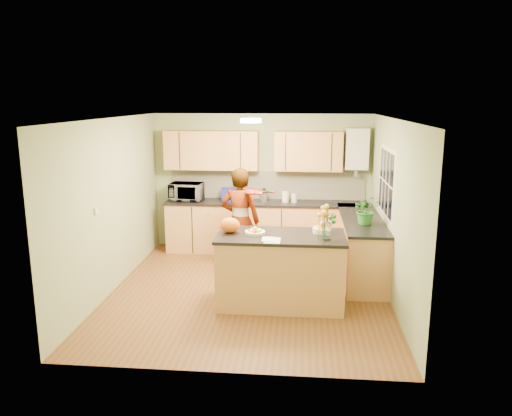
{
  "coord_description": "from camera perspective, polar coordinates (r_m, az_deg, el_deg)",
  "views": [
    {
      "loc": [
        0.74,
        -6.86,
        2.77
      ],
      "look_at": [
        0.06,
        0.5,
        1.14
      ],
      "focal_mm": 35.0,
      "sensor_mm": 36.0,
      "label": 1
    }
  ],
  "objects": [
    {
      "name": "wall_right",
      "position": [
        7.14,
        15.34,
        -0.31
      ],
      "size": [
        0.02,
        4.5,
        2.5
      ],
      "primitive_type": "cube",
      "color": "#90A173",
      "rests_on": "floor"
    },
    {
      "name": "wall_left",
      "position": [
        7.54,
        -16.12,
        0.31
      ],
      "size": [
        0.02,
        4.5,
        2.5
      ],
      "primitive_type": "cube",
      "color": "#90A173",
      "rests_on": "floor"
    },
    {
      "name": "wall_back",
      "position": [
        9.27,
        0.65,
        2.99
      ],
      "size": [
        4.0,
        0.02,
        2.5
      ],
      "primitive_type": "cube",
      "color": "#90A173",
      "rests_on": "floor"
    },
    {
      "name": "violinist",
      "position": [
        7.95,
        -1.81,
        -1.49
      ],
      "size": [
        0.68,
        0.5,
        1.72
      ],
      "primitive_type": "imported",
      "rotation": [
        0.0,
        0.0,
        3.0
      ],
      "color": "#E4AC8B",
      "rests_on": "floor"
    },
    {
      "name": "flower_vase",
      "position": [
        6.44,
        8.19,
        -0.83
      ],
      "size": [
        0.26,
        0.26,
        0.49
      ],
      "rotation": [
        0.0,
        0.0,
        -0.29
      ],
      "color": "silver",
      "rests_on": "peninsula_island"
    },
    {
      "name": "potted_plant",
      "position": [
        7.54,
        12.49,
        -0.2
      ],
      "size": [
        0.49,
        0.46,
        0.44
      ],
      "primitive_type": "imported",
      "rotation": [
        0.0,
        0.0,
        0.37
      ],
      "color": "#286D24",
      "rests_on": "right_counter"
    },
    {
      "name": "orange_bowl",
      "position": [
        6.82,
        7.57,
        -2.31
      ],
      "size": [
        0.25,
        0.25,
        0.15
      ],
      "color": "#F8EBC6",
      "rests_on": "peninsula_island"
    },
    {
      "name": "blue_box",
      "position": [
        9.1,
        -3.05,
        1.56
      ],
      "size": [
        0.32,
        0.26,
        0.23
      ],
      "primitive_type": "cube",
      "rotation": [
        0.0,
        0.0,
        0.17
      ],
      "color": "navy",
      "rests_on": "back_counter"
    },
    {
      "name": "splashback",
      "position": [
        9.25,
        1.26,
        2.66
      ],
      "size": [
        3.6,
        0.02,
        0.52
      ],
      "primitive_type": "cube",
      "color": "silver",
      "rests_on": "back_counter"
    },
    {
      "name": "wall_front",
      "position": [
        4.91,
        -3.63,
        -5.64
      ],
      "size": [
        4.0,
        0.02,
        2.5
      ],
      "primitive_type": "cube",
      "color": "#90A173",
      "rests_on": "floor"
    },
    {
      "name": "boiler",
      "position": [
        9.05,
        11.44,
        6.65
      ],
      "size": [
        0.4,
        0.3,
        0.86
      ],
      "color": "silver",
      "rests_on": "wall_back"
    },
    {
      "name": "upper_cabinets",
      "position": [
        9.04,
        -0.55,
        6.59
      ],
      "size": [
        3.2,
        0.34,
        0.7
      ],
      "color": "#C07E4D",
      "rests_on": "wall_back"
    },
    {
      "name": "floor",
      "position": [
        7.44,
        -0.8,
        -9.44
      ],
      "size": [
        4.5,
        4.5,
        0.0
      ],
      "primitive_type": "plane",
      "color": "brown",
      "rests_on": "ground"
    },
    {
      "name": "ceiling_lamp",
      "position": [
        7.21,
        -0.61,
        9.97
      ],
      "size": [
        0.3,
        0.3,
        0.07
      ],
      "color": "#FFEABF",
      "rests_on": "ceiling"
    },
    {
      "name": "fruit_dish",
      "position": [
        6.7,
        -0.11,
        -2.67
      ],
      "size": [
        0.27,
        0.27,
        0.1
      ],
      "color": "#F8EBC6",
      "rests_on": "peninsula_island"
    },
    {
      "name": "ceiling",
      "position": [
        6.91,
        -0.87,
        10.18
      ],
      "size": [
        4.0,
        4.5,
        0.02
      ],
      "primitive_type": "cube",
      "color": "silver",
      "rests_on": "wall_back"
    },
    {
      "name": "papers",
      "position": [
        6.4,
        1.87,
        -3.71
      ],
      "size": [
        0.2,
        0.28,
        0.01
      ],
      "primitive_type": "cube",
      "color": "white",
      "rests_on": "peninsula_island"
    },
    {
      "name": "right_counter",
      "position": [
        8.11,
        11.91,
        -4.32
      ],
      "size": [
        0.62,
        2.24,
        0.94
      ],
      "color": "#C07E4D",
      "rests_on": "floor"
    },
    {
      "name": "jar_cream",
      "position": [
        9.0,
        3.38,
        1.29
      ],
      "size": [
        0.14,
        0.14,
        0.19
      ],
      "primitive_type": "cylinder",
      "rotation": [
        0.0,
        0.0,
        -0.18
      ],
      "color": "#F8EBC6",
      "rests_on": "back_counter"
    },
    {
      "name": "back_counter",
      "position": [
        9.13,
        1.11,
        -2.16
      ],
      "size": [
        3.64,
        0.62,
        0.94
      ],
      "color": "#C07E4D",
      "rests_on": "floor"
    },
    {
      "name": "light_switch",
      "position": [
        6.99,
        -17.79,
        -0.33
      ],
      "size": [
        0.02,
        0.09,
        0.09
      ],
      "primitive_type": "cube",
      "color": "silver",
      "rests_on": "wall_left"
    },
    {
      "name": "orange_bag",
      "position": [
        6.77,
        -3.02,
        -1.96
      ],
      "size": [
        0.32,
        0.29,
        0.21
      ],
      "primitive_type": "ellipsoid",
      "rotation": [
        0.0,
        0.0,
        0.22
      ],
      "color": "orange",
      "rests_on": "peninsula_island"
    },
    {
      "name": "kettle",
      "position": [
        9.03,
        0.9,
        1.5
      ],
      "size": [
        0.15,
        0.15,
        0.29
      ],
      "rotation": [
        0.0,
        0.0,
        -0.33
      ],
      "color": "#B7B7BC",
      "rests_on": "back_counter"
    },
    {
      "name": "window_right",
      "position": [
        7.67,
        14.65,
        2.86
      ],
      "size": [
        0.01,
        1.3,
        1.05
      ],
      "color": "silver",
      "rests_on": "wall_right"
    },
    {
      "name": "peninsula_island",
      "position": [
        6.84,
        2.84,
        -7.04
      ],
      "size": [
        1.72,
        0.88,
        0.99
      ],
      "color": "#C07E4D",
      "rests_on": "floor"
    },
    {
      "name": "violin",
      "position": [
        7.6,
        -0.55,
        1.85
      ],
      "size": [
        0.63,
        0.54,
        0.16
      ],
      "primitive_type": null,
      "rotation": [
        0.17,
        0.0,
        -0.61
      ],
      "color": "#590C05",
      "rests_on": "violinist"
    },
    {
      "name": "microwave",
      "position": [
        9.21,
        -7.96,
        1.86
      ],
      "size": [
        0.61,
        0.44,
        0.32
      ],
      "primitive_type": "imported",
      "rotation": [
        0.0,
        0.0,
        -0.09
      ],
      "color": "silver",
      "rests_on": "back_counter"
    },
    {
      "name": "jar_white",
      "position": [
        8.98,
        4.38,
        1.15
      ],
      "size": [
        0.12,
        0.12,
        0.16
      ],
      "primitive_type": "cylinder",
      "rotation": [
        0.0,
        0.0,
        -0.21
      ],
      "color": "silver",
      "rests_on": "back_counter"
    }
  ]
}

